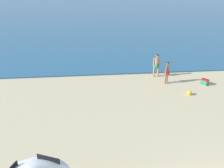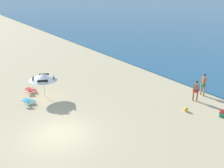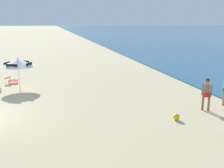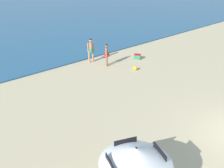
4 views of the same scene
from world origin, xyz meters
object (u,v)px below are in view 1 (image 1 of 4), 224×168
(cooler_box, at_px, (205,82))
(beach_ball, at_px, (189,93))
(person_standing_beside, at_px, (167,71))
(person_standing_near_shore, at_px, (157,64))

(cooler_box, height_order, beach_ball, cooler_box)
(person_standing_beside, distance_m, cooler_box, 2.83)
(person_standing_beside, xyz_separation_m, cooler_box, (2.69, -0.52, -0.73))
(person_standing_beside, height_order, cooler_box, person_standing_beside)
(cooler_box, distance_m, beach_ball, 2.34)
(person_standing_beside, distance_m, beach_ball, 2.32)
(person_standing_near_shore, distance_m, beach_ball, 3.70)
(person_standing_near_shore, bearing_deg, beach_ball, -69.56)
(cooler_box, relative_size, beach_ball, 1.99)
(cooler_box, bearing_deg, person_standing_beside, 168.99)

